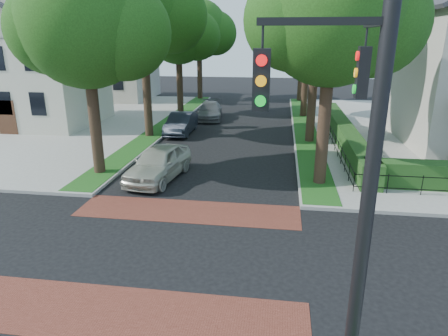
{
  "coord_description": "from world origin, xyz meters",
  "views": [
    {
      "loc": [
        3.53,
        -11.25,
        6.72
      ],
      "look_at": [
        1.33,
        4.15,
        1.6
      ],
      "focal_mm": 32.0,
      "sensor_mm": 36.0,
      "label": 1
    }
  ],
  "objects": [
    {
      "name": "parked_car_rear",
      "position": [
        -2.48,
        22.21,
        0.71
      ],
      "size": [
        2.56,
        5.11,
        1.42
      ],
      "primitive_type": "imported",
      "rotation": [
        0.0,
        0.0,
        0.12
      ],
      "color": "slate",
      "rests_on": "ground"
    },
    {
      "name": "traffic_signal",
      "position": [
        4.89,
        -4.41,
        4.71
      ],
      "size": [
        2.17,
        2.0,
        8.0
      ],
      "color": "black",
      "rests_on": "sidewalk_se"
    },
    {
      "name": "grass_strip_ne",
      "position": [
        5.4,
        19.1,
        0.16
      ],
      "size": [
        1.6,
        29.8,
        0.02
      ],
      "primitive_type": "cube",
      "color": "#174915",
      "rests_on": "sidewalk_ne"
    },
    {
      "name": "tree_right_back",
      "position": [
        5.6,
        33.23,
        7.27
      ],
      "size": [
        7.5,
        6.45,
        10.2
      ],
      "color": "black",
      "rests_on": "sidewalk_ne"
    },
    {
      "name": "crosswalk_near",
      "position": [
        0.0,
        -3.2,
        0.01
      ],
      "size": [
        9.0,
        2.2,
        0.01
      ],
      "primitive_type": "cube",
      "color": "maroon",
      "rests_on": "ground"
    },
    {
      "name": "tree_left_back",
      "position": [
        -5.4,
        33.24,
        7.41
      ],
      "size": [
        7.75,
        6.66,
        10.44
      ],
      "color": "black",
      "rests_on": "sidewalk_nw"
    },
    {
      "name": "crosswalk_far",
      "position": [
        0.0,
        3.2,
        0.01
      ],
      "size": [
        9.0,
        2.2,
        0.01
      ],
      "primitive_type": "cube",
      "color": "maroon",
      "rests_on": "ground"
    },
    {
      "name": "ground",
      "position": [
        0.0,
        0.0,
        0.0
      ],
      "size": [
        120.0,
        120.0,
        0.0
      ],
      "primitive_type": "plane",
      "color": "black",
      "rests_on": "ground"
    },
    {
      "name": "tree_right_far",
      "position": [
        5.6,
        24.22,
        6.91
      ],
      "size": [
        7.25,
        6.23,
        9.74
      ],
      "color": "black",
      "rests_on": "sidewalk_ne"
    },
    {
      "name": "grass_strip_nw",
      "position": [
        -5.4,
        19.1,
        0.16
      ],
      "size": [
        1.6,
        29.8,
        0.02
      ],
      "primitive_type": "cube",
      "color": "#174915",
      "rests_on": "sidewalk_nw"
    },
    {
      "name": "house_left_far",
      "position": [
        -15.49,
        31.99,
        5.04
      ],
      "size": [
        10.0,
        9.0,
        10.14
      ],
      "color": "#BBB5A8",
      "rests_on": "sidewalk_nw"
    },
    {
      "name": "parked_car_middle",
      "position": [
        -3.58,
        16.5,
        0.76
      ],
      "size": [
        1.62,
        4.59,
        1.51
      ],
      "primitive_type": "imported",
      "rotation": [
        0.0,
        0.0,
        0.0
      ],
      "color": "#1D232C",
      "rests_on": "ground"
    },
    {
      "name": "tree_left_far",
      "position": [
        -5.4,
        24.22,
        7.12
      ],
      "size": [
        7.0,
        6.02,
        9.86
      ],
      "color": "black",
      "rests_on": "sidewalk_nw"
    },
    {
      "name": "tree_right_near",
      "position": [
        5.6,
        7.24,
        7.63
      ],
      "size": [
        7.75,
        6.67,
        10.66
      ],
      "color": "black",
      "rests_on": "sidewalk_ne"
    },
    {
      "name": "hedge_main_road",
      "position": [
        7.7,
        15.0,
        0.75
      ],
      "size": [
        1.0,
        18.0,
        1.2
      ],
      "primitive_type": "cube",
      "color": "#234819",
      "rests_on": "sidewalk_ne"
    },
    {
      "name": "house_left_near",
      "position": [
        -15.49,
        17.99,
        5.04
      ],
      "size": [
        10.0,
        9.0,
        10.14
      ],
      "color": "beige",
      "rests_on": "sidewalk_nw"
    },
    {
      "name": "tree_left_near",
      "position": [
        -5.4,
        7.23,
        7.27
      ],
      "size": [
        7.5,
        6.45,
        10.2
      ],
      "color": "black",
      "rests_on": "sidewalk_nw"
    },
    {
      "name": "fence_main_road",
      "position": [
        6.9,
        15.0,
        0.6
      ],
      "size": [
        0.06,
        18.0,
        0.9
      ],
      "primitive_type": null,
      "color": "black",
      "rests_on": "sidewalk_ne"
    },
    {
      "name": "sidewalk_nw",
      "position": [
        -19.5,
        19.0,
        0.07
      ],
      "size": [
        30.0,
        30.0,
        0.15
      ],
      "primitive_type": "cube",
      "color": "gray",
      "rests_on": "ground"
    },
    {
      "name": "parked_car_front",
      "position": [
        -2.3,
        6.8,
        0.83
      ],
      "size": [
        2.62,
        5.1,
        1.66
      ],
      "primitive_type": "imported",
      "rotation": [
        0.0,
        0.0,
        -0.14
      ],
      "color": "#B6B7A5",
      "rests_on": "ground"
    },
    {
      "name": "tree_right_mid",
      "position": [
        5.61,
        15.25,
        7.99
      ],
      "size": [
        8.25,
        7.09,
        11.22
      ],
      "color": "black",
      "rests_on": "sidewalk_ne"
    },
    {
      "name": "tree_left_mid",
      "position": [
        -5.39,
        15.24,
        8.34
      ],
      "size": [
        8.0,
        6.88,
        11.48
      ],
      "color": "black",
      "rests_on": "sidewalk_nw"
    }
  ]
}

